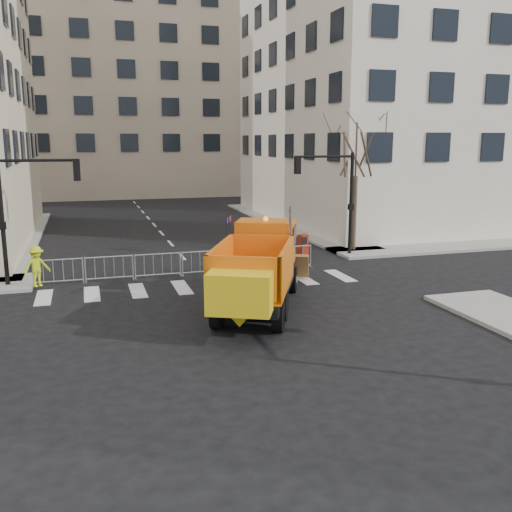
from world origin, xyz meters
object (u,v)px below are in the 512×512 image
object	(u,v)px
worker	(37,266)
newspaper_box	(303,245)
plow_truck	(258,267)
cop_c	(286,250)
cop_b	(278,251)
cop_a	(236,255)

from	to	relation	value
worker	newspaper_box	bearing A→B (deg)	-15.33
plow_truck	cop_c	bearing A→B (deg)	-3.48
cop_b	worker	distance (m)	10.39
cop_a	plow_truck	bearing A→B (deg)	66.95
cop_c	worker	size ratio (longest dim) A/B	1.23
cop_a	cop_b	size ratio (longest dim) A/B	0.92
cop_b	worker	xyz separation A→B (m)	(-10.39, -0.16, -0.00)
cop_a	newspaper_box	world-z (taller)	cop_a
cop_b	newspaper_box	distance (m)	3.48
newspaper_box	plow_truck	bearing A→B (deg)	-143.59
cop_c	plow_truck	bearing A→B (deg)	12.56
plow_truck	newspaper_box	world-z (taller)	plow_truck
cop_a	cop_c	world-z (taller)	cop_c
plow_truck	worker	xyz separation A→B (m)	(-7.75, 5.32, -0.61)
plow_truck	cop_a	world-z (taller)	plow_truck
cop_a	cop_c	size ratio (longest dim) A/B	0.89
cop_b	newspaper_box	bearing A→B (deg)	-123.45
newspaper_box	cop_a	bearing A→B (deg)	-171.03
plow_truck	cop_c	size ratio (longest dim) A/B	4.58
plow_truck	worker	world-z (taller)	plow_truck
cop_a	cop_b	bearing A→B (deg)	162.80
cop_a	worker	distance (m)	8.42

